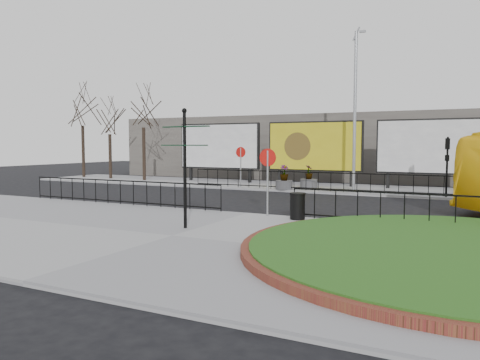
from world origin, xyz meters
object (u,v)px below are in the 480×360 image
Objects in this scene: planter_a at (284,181)px; fingerpost_sign at (185,156)px; billboard_mid at (314,147)px; lamp_post at (355,108)px; planter_b at (309,180)px; litter_bin at (297,206)px.

fingerpost_sign is at bearing -82.11° from planter_a.
billboard_mid is 16.82m from fingerpost_sign.
lamp_post is 6.67× the size of planter_b.
litter_bin is 0.65× the size of planter_a.
fingerpost_sign is (-1.85, -14.81, -2.45)m from lamp_post.
litter_bin is at bearing -74.64° from billboard_mid.
billboard_mid is 6.65× the size of litter_bin.
litter_bin is at bearing -86.45° from lamp_post.
litter_bin is at bearing -66.27° from planter_a.
planter_b is at bearing 102.21° from fingerpost_sign.
lamp_post is 9.91× the size of litter_bin.
fingerpost_sign is 4.01× the size of litter_bin.
lamp_post is 12.37m from litter_bin.
billboard_mid is 4.33× the size of planter_a.
billboard_mid reaches higher than litter_bin.
litter_bin is (0.72, -11.60, -4.24)m from lamp_post.
fingerpost_sign is 4.48m from litter_bin.
fingerpost_sign reaches higher than planter_b.
lamp_post is 5.05m from planter_b.
planter_a reaches higher than litter_bin.
planter_b is (-0.86, 14.81, -1.81)m from fingerpost_sign.
litter_bin is 10.92m from planter_a.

